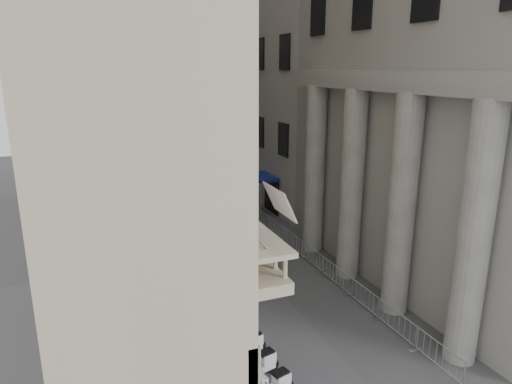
% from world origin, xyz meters
% --- Properties ---
extents(far_building, '(22.00, 10.00, 30.00)m').
position_xyz_m(far_building, '(0.00, 48.00, 15.00)').
color(far_building, silver).
rests_on(far_building, ground).
extents(iron_fence, '(0.30, 28.00, 1.40)m').
position_xyz_m(iron_fence, '(-4.30, 18.00, 0.00)').
color(iron_fence, black).
rests_on(iron_fence, ground).
extents(blue_awning, '(1.60, 3.00, 3.00)m').
position_xyz_m(blue_awning, '(4.15, 26.00, 0.00)').
color(blue_awning, navy).
rests_on(blue_awning, ground).
extents(scooter_3, '(1.49, 0.88, 1.50)m').
position_xyz_m(scooter_3, '(-3.45, 7.74, 0.00)').
color(scooter_3, white).
rests_on(scooter_3, ground).
extents(scooter_4, '(1.49, 0.88, 1.50)m').
position_xyz_m(scooter_4, '(-3.45, 8.99, 0.00)').
color(scooter_4, white).
rests_on(scooter_4, ground).
extents(scooter_5, '(1.49, 0.88, 1.50)m').
position_xyz_m(scooter_5, '(-3.45, 10.24, 0.00)').
color(scooter_5, white).
rests_on(scooter_5, ground).
extents(scooter_6, '(1.49, 0.88, 1.50)m').
position_xyz_m(scooter_6, '(-3.45, 11.49, 0.00)').
color(scooter_6, white).
rests_on(scooter_6, ground).
extents(scooter_7, '(1.49, 0.88, 1.50)m').
position_xyz_m(scooter_7, '(-3.45, 12.73, 0.00)').
color(scooter_7, white).
rests_on(scooter_7, ground).
extents(scooter_8, '(1.49, 0.88, 1.50)m').
position_xyz_m(scooter_8, '(-3.45, 13.98, 0.00)').
color(scooter_8, white).
rests_on(scooter_8, ground).
extents(scooter_9, '(1.49, 0.88, 1.50)m').
position_xyz_m(scooter_9, '(-3.45, 15.23, 0.00)').
color(scooter_9, white).
rests_on(scooter_9, ground).
extents(scooter_10, '(1.49, 0.88, 1.50)m').
position_xyz_m(scooter_10, '(-3.45, 16.48, 0.00)').
color(scooter_10, white).
rests_on(scooter_10, ground).
extents(scooter_11, '(1.49, 0.88, 1.50)m').
position_xyz_m(scooter_11, '(-3.45, 17.73, 0.00)').
color(scooter_11, white).
rests_on(scooter_11, ground).
extents(scooter_12, '(1.49, 0.88, 1.50)m').
position_xyz_m(scooter_12, '(-3.45, 18.98, 0.00)').
color(scooter_12, white).
rests_on(scooter_12, ground).
extents(barrier_0, '(0.60, 2.40, 1.10)m').
position_xyz_m(barrier_0, '(3.03, 5.76, 0.00)').
color(barrier_0, '#B4B7BC').
rests_on(barrier_0, ground).
extents(barrier_1, '(0.60, 2.40, 1.10)m').
position_xyz_m(barrier_1, '(3.03, 8.26, 0.00)').
color(barrier_1, '#B4B7BC').
rests_on(barrier_1, ground).
extents(barrier_2, '(0.60, 2.40, 1.10)m').
position_xyz_m(barrier_2, '(3.03, 10.76, 0.00)').
color(barrier_2, '#B4B7BC').
rests_on(barrier_2, ground).
extents(barrier_3, '(0.60, 2.40, 1.10)m').
position_xyz_m(barrier_3, '(3.03, 13.26, 0.00)').
color(barrier_3, '#B4B7BC').
rests_on(barrier_3, ground).
extents(barrier_4, '(0.60, 2.40, 1.10)m').
position_xyz_m(barrier_4, '(3.03, 15.76, 0.00)').
color(barrier_4, '#B4B7BC').
rests_on(barrier_4, ground).
extents(barrier_5, '(0.60, 2.40, 1.10)m').
position_xyz_m(barrier_5, '(3.03, 18.26, 0.00)').
color(barrier_5, '#B4B7BC').
rests_on(barrier_5, ground).
extents(barrier_6, '(0.60, 2.40, 1.10)m').
position_xyz_m(barrier_6, '(3.03, 20.76, 0.00)').
color(barrier_6, '#B4B7BC').
rests_on(barrier_6, ground).
extents(barrier_7, '(0.60, 2.40, 1.10)m').
position_xyz_m(barrier_7, '(3.03, 23.26, 0.00)').
color(barrier_7, '#B4B7BC').
rests_on(barrier_7, ground).
extents(barrier_8, '(0.60, 2.40, 1.10)m').
position_xyz_m(barrier_8, '(3.03, 25.76, 0.00)').
color(barrier_8, '#B4B7BC').
rests_on(barrier_8, ground).
extents(security_tent, '(3.93, 3.93, 3.19)m').
position_xyz_m(security_tent, '(-2.19, 20.02, 2.67)').
color(security_tent, white).
rests_on(security_tent, ground).
extents(street_lamp, '(2.73, 0.88, 8.56)m').
position_xyz_m(street_lamp, '(-3.15, 16.67, 5.12)').
color(street_lamp, gray).
rests_on(street_lamp, ground).
extents(info_kiosk, '(0.41, 0.95, 1.96)m').
position_xyz_m(info_kiosk, '(-3.09, 17.90, 0.99)').
color(info_kiosk, black).
rests_on(info_kiosk, ground).
extents(pedestrian_a, '(0.79, 0.65, 1.85)m').
position_xyz_m(pedestrian_a, '(0.17, 21.32, 0.92)').
color(pedestrian_a, '#0E1238').
rests_on(pedestrian_a, ground).
extents(pedestrian_b, '(0.86, 0.69, 1.67)m').
position_xyz_m(pedestrian_b, '(0.97, 30.73, 0.84)').
color(pedestrian_b, black).
rests_on(pedestrian_b, ground).
extents(pedestrian_c, '(0.93, 0.72, 1.69)m').
position_xyz_m(pedestrian_c, '(-2.00, 26.20, 0.85)').
color(pedestrian_c, black).
rests_on(pedestrian_c, ground).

